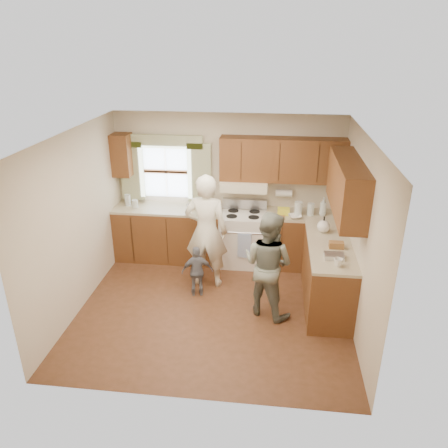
# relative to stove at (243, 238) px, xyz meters

# --- Properties ---
(room) EXTENTS (3.80, 3.80, 3.80)m
(room) POSITION_rel_stove_xyz_m (-0.30, -1.44, 0.78)
(room) COLOR #4A2C17
(room) RESTS_ON ground
(kitchen_fixtures) EXTENTS (3.80, 2.25, 2.15)m
(kitchen_fixtures) POSITION_rel_stove_xyz_m (0.31, -0.36, 0.37)
(kitchen_fixtures) COLOR #40200D
(kitchen_fixtures) RESTS_ON ground
(stove) EXTENTS (0.76, 0.67, 1.07)m
(stove) POSITION_rel_stove_xyz_m (0.00, 0.00, 0.00)
(stove) COLOR silver
(stove) RESTS_ON ground
(woman_left) EXTENTS (0.67, 0.46, 1.80)m
(woman_left) POSITION_rel_stove_xyz_m (-0.50, -0.77, 0.43)
(woman_left) COLOR white
(woman_left) RESTS_ON ground
(woman_right) EXTENTS (0.93, 0.87, 1.52)m
(woman_right) POSITION_rel_stove_xyz_m (0.45, -1.45, 0.29)
(woman_right) COLOR #213728
(woman_right) RESTS_ON ground
(child) EXTENTS (0.50, 0.30, 0.80)m
(child) POSITION_rel_stove_xyz_m (-0.59, -1.12, -0.07)
(child) COLOR slate
(child) RESTS_ON ground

